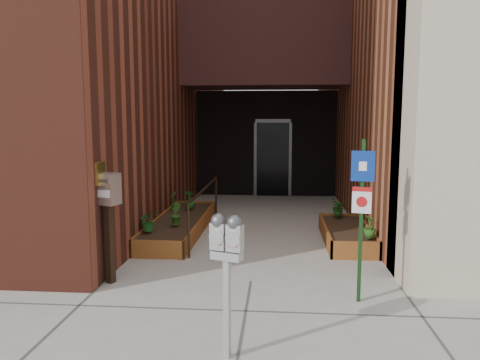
# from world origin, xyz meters

# --- Properties ---
(ground) EXTENTS (80.00, 80.00, 0.00)m
(ground) POSITION_xyz_m (0.00, 0.00, 0.00)
(ground) COLOR #9E9991
(ground) RESTS_ON ground
(architecture) EXTENTS (20.00, 14.60, 10.00)m
(architecture) POSITION_xyz_m (-0.18, 6.89, 4.98)
(architecture) COLOR maroon
(architecture) RESTS_ON ground
(planter_left) EXTENTS (0.90, 3.60, 0.30)m
(planter_left) POSITION_xyz_m (-1.55, 2.70, 0.13)
(planter_left) COLOR brown
(planter_left) RESTS_ON ground
(planter_right) EXTENTS (0.80, 2.20, 0.30)m
(planter_right) POSITION_xyz_m (1.60, 2.20, 0.13)
(planter_right) COLOR brown
(planter_right) RESTS_ON ground
(handrail) EXTENTS (0.04, 3.34, 0.90)m
(handrail) POSITION_xyz_m (-1.05, 2.65, 0.75)
(handrail) COLOR black
(handrail) RESTS_ON ground
(parking_meter) EXTENTS (0.32, 0.20, 1.37)m
(parking_meter) POSITION_xyz_m (-0.10, -2.07, 1.06)
(parking_meter) COLOR #B6B6B8
(parking_meter) RESTS_ON ground
(sign_post) EXTENTS (0.27, 0.09, 1.98)m
(sign_post) POSITION_xyz_m (1.35, -0.59, 1.22)
(sign_post) COLOR black
(sign_post) RESTS_ON ground
(payment_dropbox) EXTENTS (0.36, 0.31, 1.50)m
(payment_dropbox) POSITION_xyz_m (-1.90, -0.19, 1.08)
(payment_dropbox) COLOR black
(payment_dropbox) RESTS_ON ground
(shrub_left_a) EXTENTS (0.45, 0.45, 0.36)m
(shrub_left_a) POSITION_xyz_m (-1.85, 1.53, 0.48)
(shrub_left_a) COLOR #1B601E
(shrub_left_a) RESTS_ON planter_left
(shrub_left_b) EXTENTS (0.29, 0.29, 0.40)m
(shrub_left_b) POSITION_xyz_m (-1.50, 2.05, 0.50)
(shrub_left_b) COLOR #2A601B
(shrub_left_b) RESTS_ON planter_left
(shrub_left_c) EXTENTS (0.26, 0.26, 0.39)m
(shrub_left_c) POSITION_xyz_m (-1.53, 3.58, 0.50)
(shrub_left_c) COLOR #1D5C1A
(shrub_left_c) RESTS_ON planter_left
(shrub_left_d) EXTENTS (0.27, 0.27, 0.39)m
(shrub_left_d) POSITION_xyz_m (-1.85, 3.50, 0.50)
(shrub_left_d) COLOR #265B1A
(shrub_left_d) RESTS_ON planter_left
(shrub_right_a) EXTENTS (0.24, 0.24, 0.36)m
(shrub_right_a) POSITION_xyz_m (1.85, 1.37, 0.48)
(shrub_right_a) COLOR #2A621C
(shrub_right_a) RESTS_ON planter_right
(shrub_right_b) EXTENTS (0.22, 0.22, 0.31)m
(shrub_right_b) POSITION_xyz_m (1.54, 2.93, 0.46)
(shrub_right_b) COLOR #1C5D1A
(shrub_right_b) RESTS_ON planter_right
(shrub_right_c) EXTENTS (0.35, 0.35, 0.35)m
(shrub_right_c) POSITION_xyz_m (1.56, 3.10, 0.48)
(shrub_right_c) COLOR #245518
(shrub_right_c) RESTS_ON planter_right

